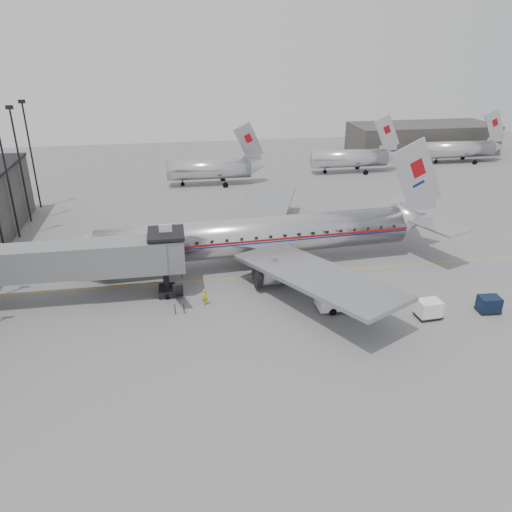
# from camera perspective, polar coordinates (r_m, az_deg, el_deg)

# --- Properties ---
(ground) EXTENTS (160.00, 160.00, 0.00)m
(ground) POSITION_cam_1_polar(r_m,az_deg,el_deg) (47.21, 1.32, -5.51)
(ground) COLOR slate
(ground) RESTS_ON ground
(hangar) EXTENTS (30.00, 12.00, 6.00)m
(hangar) POSITION_cam_1_polar(r_m,az_deg,el_deg) (115.24, 18.37, 12.65)
(hangar) COLOR #383533
(hangar) RESTS_ON ground
(apron_line) EXTENTS (60.00, 0.15, 0.01)m
(apron_line) POSITION_cam_1_polar(r_m,az_deg,el_deg) (52.97, 3.29, -2.09)
(apron_line) COLOR gold
(apron_line) RESTS_ON ground
(jet_bridge) EXTENTS (21.00, 6.20, 7.10)m
(jet_bridge) POSITION_cam_1_polar(r_m,az_deg,el_deg) (48.74, -19.11, -0.44)
(jet_bridge) COLOR slate
(jet_bridge) RESTS_ON ground
(distant_aircraft_near) EXTENTS (16.39, 3.20, 10.26)m
(distant_aircraft_near) POSITION_cam_1_polar(r_m,az_deg,el_deg) (85.08, -5.27, 9.91)
(distant_aircraft_near) COLOR silver
(distant_aircraft_near) RESTS_ON ground
(distant_aircraft_mid) EXTENTS (16.39, 3.20, 10.26)m
(distant_aircraft_mid) POSITION_cam_1_polar(r_m,az_deg,el_deg) (94.38, 10.74, 10.99)
(distant_aircraft_mid) COLOR silver
(distant_aircraft_mid) RESTS_ON ground
(distant_aircraft_far) EXTENTS (16.39, 3.20, 10.26)m
(distant_aircraft_far) POSITION_cam_1_polar(r_m,az_deg,el_deg) (108.32, 22.28, 11.30)
(distant_aircraft_far) COLOR silver
(distant_aircraft_far) RESTS_ON ground
(airliner) EXTENTS (41.85, 38.70, 13.23)m
(airliner) POSITION_cam_1_polar(r_m,az_deg,el_deg) (54.04, 0.88, 2.35)
(airliner) COLOR silver
(airliner) RESTS_ON ground
(service_van) EXTENTS (5.36, 2.16, 2.52)m
(service_van) POSITION_cam_1_polar(r_m,az_deg,el_deg) (46.63, 10.38, -4.49)
(service_van) COLOR white
(service_van) RESTS_ON ground
(baggage_cart_navy) EXTENTS (2.06, 1.63, 1.53)m
(baggage_cart_navy) POSITION_cam_1_polar(r_m,az_deg,el_deg) (50.26, 25.08, -4.99)
(baggage_cart_navy) COLOR black
(baggage_cart_navy) RESTS_ON ground
(baggage_cart_white) EXTENTS (2.22, 1.74, 1.67)m
(baggage_cart_white) POSITION_cam_1_polar(r_m,az_deg,el_deg) (47.25, 19.15, -5.71)
(baggage_cart_white) COLOR white
(baggage_cart_white) RESTS_ON ground
(ramp_worker) EXTENTS (0.69, 0.59, 1.61)m
(ramp_worker) POSITION_cam_1_polar(r_m,az_deg,el_deg) (46.95, -5.85, -4.70)
(ramp_worker) COLOR gold
(ramp_worker) RESTS_ON ground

